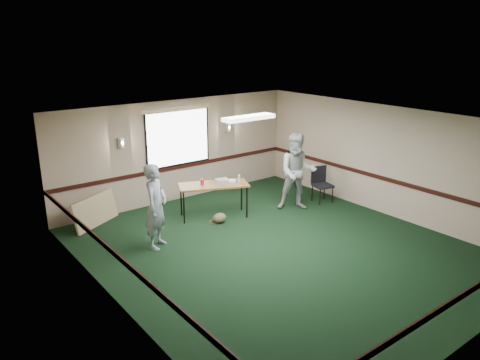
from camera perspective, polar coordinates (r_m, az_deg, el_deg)
ground at (r=9.94m, az=4.63°, el=-8.41°), size 8.00×8.00×0.00m
room_shell at (r=10.96m, az=-2.63°, el=2.92°), size 8.00×8.02×8.00m
folding_table at (r=11.36m, az=-3.25°, el=-0.80°), size 1.80×1.29×0.84m
projector at (r=11.41m, az=-2.21°, el=-0.12°), size 0.36×0.33×0.10m
game_console at (r=11.51m, az=-1.00°, el=-0.09°), size 0.24×0.23×0.05m
red_cup at (r=11.30m, az=-4.62°, el=-0.26°), size 0.09×0.09×0.13m
water_bottle at (r=11.42m, az=-0.12°, el=0.17°), size 0.06×0.06×0.20m
duffel_bag at (r=11.19m, az=-2.52°, el=-4.65°), size 0.39×0.33×0.24m
cable_coil at (r=11.28m, az=-3.02°, el=-5.09°), size 0.36×0.36×0.01m
folded_table at (r=11.49m, az=-17.22°, el=-3.60°), size 1.31×0.84×0.71m
conference_chair at (r=12.68m, az=9.83°, el=-0.15°), size 0.56×0.57×0.94m
person_left at (r=9.84m, az=-10.20°, el=-3.17°), size 0.79×0.75×1.81m
person_right at (r=11.89m, az=7.00°, el=1.01°), size 1.22×1.18×1.98m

